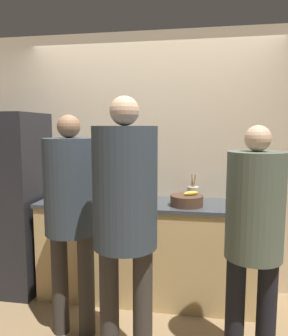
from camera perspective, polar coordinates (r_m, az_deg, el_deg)
The scene contains 11 objects.
ground_plane at distance 3.19m, azimuth -0.47°, elevation -24.18°, with size 14.00×14.00×0.00m, color #8C704C.
wall_back at distance 3.38m, azimuth 1.47°, elevation 1.06°, with size 5.20×0.06×2.60m.
counter at distance 3.29m, azimuth 0.64°, elevation -13.93°, with size 2.08×0.63×0.95m.
refrigerator at distance 3.63m, azimuth -22.27°, elevation -5.50°, with size 0.67×0.66×1.80m.
person_left at distance 2.60m, azimuth -12.62°, elevation -5.93°, with size 0.40×0.40×1.75m.
person_center at distance 2.11m, azimuth -3.30°, elevation -6.86°, with size 0.41×0.41×1.85m.
person_right at distance 2.29m, azimuth 18.62°, elevation -9.70°, with size 0.37×0.37×1.67m.
fruit_bowl at distance 3.00m, azimuth 7.45°, elevation -5.60°, with size 0.30×0.30×0.14m.
utensil_crock at distance 3.24m, azimuth 8.56°, elevation -4.32°, with size 0.12×0.12×0.26m.
bottle_red at distance 3.52m, azimuth -11.72°, elevation -3.41°, with size 0.07×0.07×0.19m.
cup_yellow at distance 3.52m, azimuth -13.78°, elevation -4.04°, with size 0.09×0.09×0.08m.
Camera 1 is at (0.49, -2.68, 1.66)m, focal length 35.00 mm.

